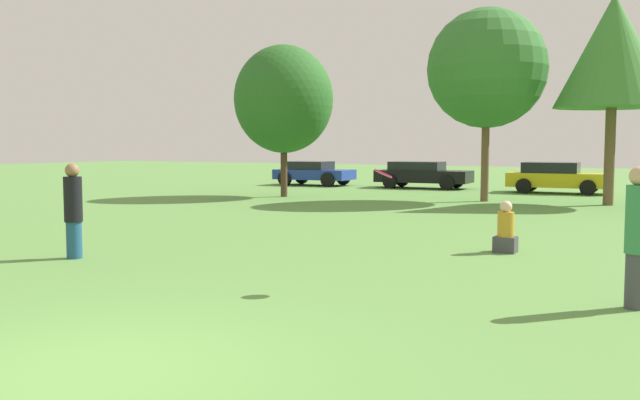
% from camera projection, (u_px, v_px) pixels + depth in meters
% --- Properties ---
extents(ground_plane, '(120.00, 120.00, 0.00)m').
position_uv_depth(ground_plane, '(91.00, 372.00, 6.17)').
color(ground_plane, '#5B8E42').
extents(person_thrower, '(0.33, 0.33, 1.73)m').
position_uv_depth(person_thrower, '(73.00, 210.00, 12.26)').
color(person_thrower, navy).
rests_on(person_thrower, ground).
extents(person_catcher, '(0.30, 0.30, 1.80)m').
position_uv_depth(person_catcher, '(637.00, 235.00, 8.47)').
color(person_catcher, '#3F3F47').
rests_on(person_catcher, ground).
extents(frisbee, '(0.29, 0.27, 0.18)m').
position_uv_depth(frisbee, '(383.00, 173.00, 9.66)').
color(frisbee, '#F21E72').
extents(bystander_sitting, '(0.42, 0.35, 0.99)m').
position_uv_depth(bystander_sitting, '(506.00, 231.00, 12.98)').
color(bystander_sitting, '#3F3F47').
rests_on(bystander_sitting, ground).
extents(tree_0, '(3.90, 3.90, 5.97)m').
position_uv_depth(tree_0, '(284.00, 99.00, 26.65)').
color(tree_0, '#473323').
rests_on(tree_0, ground).
extents(tree_1, '(4.30, 4.30, 6.95)m').
position_uv_depth(tree_1, '(487.00, 69.00, 24.37)').
color(tree_1, brown).
rests_on(tree_1, ground).
extents(tree_2, '(3.80, 3.80, 7.12)m').
position_uv_depth(tree_2, '(613.00, 51.00, 22.75)').
color(tree_2, brown).
rests_on(tree_2, ground).
extents(parked_car_blue, '(3.98, 2.21, 1.22)m').
position_uv_depth(parked_car_blue, '(313.00, 172.00, 34.53)').
color(parked_car_blue, '#1E389E').
rests_on(parked_car_blue, ground).
extents(parked_car_black, '(4.51, 2.07, 1.26)m').
position_uv_depth(parked_car_black, '(422.00, 174.00, 32.17)').
color(parked_car_black, black).
rests_on(parked_car_black, ground).
extents(parked_car_yellow, '(4.17, 2.15, 1.32)m').
position_uv_depth(parked_car_yellow, '(556.00, 177.00, 28.89)').
color(parked_car_yellow, gold).
rests_on(parked_car_yellow, ground).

